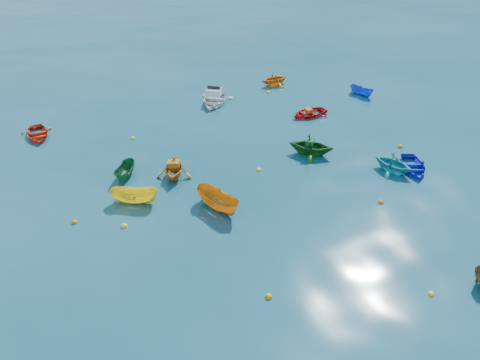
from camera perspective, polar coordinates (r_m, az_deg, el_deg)
ground at (r=26.57m, az=5.35°, el=-5.78°), size 160.00×160.00×0.00m
dinghy_blue_se at (r=33.77m, az=20.25°, el=1.26°), size 3.59×3.88×0.66m
dinghy_orange_w at (r=31.23m, az=-7.97°, el=0.49°), size 3.46×3.60×1.46m
sampan_yellow_mid at (r=29.11m, az=-12.62°, el=-2.69°), size 3.07×2.59×1.14m
dinghy_cyan_se at (r=33.08m, az=18.05°, el=1.03°), size 3.06×3.30×1.43m
sampan_orange_n at (r=27.92m, az=-2.66°, el=-3.50°), size 2.08×3.57×1.30m
dinghy_green_n at (r=33.82m, az=8.56°, el=3.12°), size 4.09×4.10×1.64m
dinghy_red_ne at (r=39.75m, az=8.39°, el=7.79°), size 3.21×2.35×0.65m
sampan_blue_far at (r=44.82m, az=14.53°, el=10.01°), size 1.46×2.53×0.92m
dinghy_red_far at (r=39.04m, az=-23.40°, el=4.86°), size 2.48×3.34×0.67m
dinghy_orange_far at (r=45.92m, az=4.21°, el=11.51°), size 2.84×2.47×1.45m
sampan_green_far at (r=31.78m, az=-13.73°, el=0.41°), size 2.30×2.51×0.96m
motorboat_white at (r=41.84m, az=-3.16°, el=9.39°), size 4.85×4.96×1.44m
tarp_orange_a at (r=30.80m, az=-8.09°, el=1.97°), size 0.93×0.86×0.36m
tarp_green_b at (r=33.36m, az=8.53°, el=4.63°), size 0.89×0.89×0.35m
tarp_orange_b at (r=39.50m, az=8.32°, el=8.40°), size 0.50×0.65×0.31m
buoy_or_a at (r=22.62m, az=3.52°, el=-14.06°), size 0.37×0.37×0.37m
buoy_ye_a at (r=24.43m, az=22.26°, el=-12.77°), size 0.32×0.32×0.32m
buoy_or_b at (r=29.65m, az=16.75°, el=-2.65°), size 0.35×0.35×0.35m
buoy_ye_b at (r=27.32m, az=-13.94°, el=-5.52°), size 0.39×0.39×0.39m
buoy_or_c at (r=28.40m, az=-19.49°, el=-4.94°), size 0.34×0.34×0.34m
buoy_ye_c at (r=31.57m, az=2.32°, el=1.18°), size 0.35×0.35×0.35m
buoy_or_d at (r=36.33m, az=18.93°, el=3.81°), size 0.38×0.38×0.38m
buoy_ye_d at (r=36.48m, az=-12.96°, el=4.92°), size 0.35×0.35×0.35m
buoy_or_e at (r=41.37m, az=-3.71°, el=9.10°), size 0.30×0.30×0.30m
buoy_ye_e at (r=43.94m, az=3.50°, el=10.55°), size 0.38×0.38×0.38m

